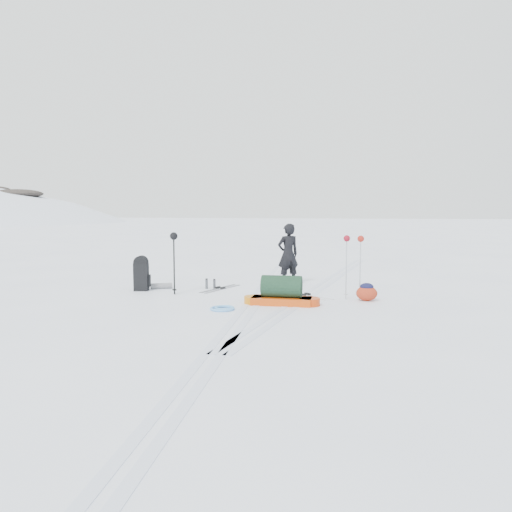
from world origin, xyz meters
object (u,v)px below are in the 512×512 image
(ski_poles_black, at_px, (174,244))
(expedition_rucksack, at_px, (144,274))
(skier, at_px, (288,254))
(pulk_sled, at_px, (282,293))

(ski_poles_black, bearing_deg, expedition_rucksack, 165.77)
(skier, bearing_deg, pulk_sled, 60.63)
(skier, xyz_separation_m, pulk_sled, (0.27, -2.82, -0.60))
(skier, relative_size, expedition_rucksack, 1.88)
(pulk_sled, distance_m, expedition_rucksack, 3.94)
(pulk_sled, relative_size, expedition_rucksack, 1.87)
(expedition_rucksack, distance_m, ski_poles_black, 1.34)
(pulk_sled, bearing_deg, skier, 94.63)
(skier, height_order, expedition_rucksack, skier)
(skier, bearing_deg, ski_poles_black, 4.43)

